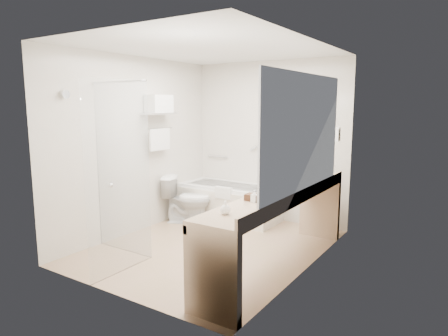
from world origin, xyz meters
The scene contains 25 objects.
floor centered at (0.00, 0.00, 0.00)m, with size 3.20×3.20×0.00m, color #A08063.
ceiling centered at (0.00, 0.00, 2.50)m, with size 2.60×3.20×0.10m, color silver.
wall_back centered at (0.00, 1.60, 1.25)m, with size 2.60×0.10×2.50m, color beige.
wall_front centered at (0.00, -1.60, 1.25)m, with size 2.60×0.10×2.50m, color beige.
wall_left centered at (-1.30, 0.00, 1.25)m, with size 0.10×3.20×2.50m, color beige.
wall_right centered at (1.30, 0.00, 1.25)m, with size 0.10×3.20×2.50m, color beige.
bathtub centered at (-0.50, 1.24, 0.28)m, with size 1.60×0.73×0.59m.
grab_bar_short centered at (-0.95, 1.56, 0.95)m, with size 0.03×0.03×0.40m, color silver.
grab_bar_long centered at (-0.05, 1.56, 1.25)m, with size 0.03×0.03×0.60m, color silver.
shower_enclosure centered at (-0.63, -0.93, 1.07)m, with size 0.96×0.91×2.11m.
towel_shelf centered at (-1.17, 0.35, 1.75)m, with size 0.24×0.55×0.81m.
vanity_counter centered at (1.02, -0.15, 0.64)m, with size 0.55×2.70×0.95m.
sink centered at (1.05, 0.25, 0.82)m, with size 0.40×0.52×0.14m, color white.
faucet centered at (1.20, 0.25, 0.93)m, with size 0.03×0.03×0.14m, color silver.
mirror centered at (1.29, -0.15, 1.55)m, with size 0.02×2.00×1.20m, color #B4B8C0.
hairdryer_unit centered at (1.25, 1.05, 1.45)m, with size 0.08×0.10×0.18m, color white.
toilet centered at (-0.95, 0.70, 0.36)m, with size 0.41×0.74×0.72m, color white.
amenity_basket centered at (0.93, -0.53, 0.88)m, with size 0.20×0.13×0.07m, color #452B18.
soap_bottle_a centered at (0.94, -0.59, 0.88)m, with size 0.06×0.12×0.06m, color white.
soap_bottle_b centered at (0.95, -1.13, 0.90)m, with size 0.10×0.12×0.10m, color white.
water_bottle_left centered at (0.97, 0.75, 0.95)m, with size 0.07×0.07×0.22m.
water_bottle_mid centered at (1.04, 0.95, 0.93)m, with size 0.06×0.06×0.18m.
water_bottle_right centered at (1.04, 1.10, 0.93)m, with size 0.05×0.05×0.17m.
drinking_glass_near centered at (0.84, 0.40, 0.89)m, with size 0.07×0.07×0.09m, color silver.
drinking_glass_far centered at (0.91, 0.32, 0.90)m, with size 0.08×0.08×0.10m, color silver.
Camera 1 is at (2.85, -4.07, 1.84)m, focal length 32.00 mm.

